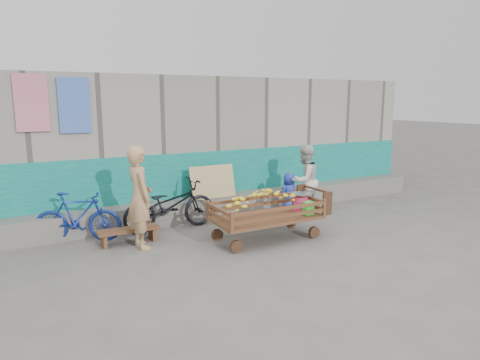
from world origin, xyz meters
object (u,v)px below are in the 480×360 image
child (289,194)px  bicycle_blue (78,217)px  vendor_man (140,197)px  banana_cart (265,207)px  woman (304,180)px  bench (128,232)px  bicycle_dark (170,205)px

child → bicycle_blue: 4.34m
vendor_man → child: vendor_man is taller
banana_cart → woman: 1.97m
bench → vendor_man: (0.14, -0.30, 0.68)m
banana_cart → woman: bearing=31.9°
bench → child: (3.58, 0.17, 0.27)m
child → bicycle_dark: 2.66m
banana_cart → bench: size_ratio=2.00×
woman → child: 0.45m
bench → child: bearing=2.8°
woman → child: size_ratio=1.65×
bicycle_dark → woman: bearing=-98.9°
woman → child: woman is taller
vendor_man → bicycle_blue: vendor_man is taller
bicycle_blue → banana_cart: bearing=-93.1°
bench → bicycle_dark: (0.92, 0.40, 0.29)m
bench → vendor_man: size_ratio=0.61×
banana_cart → bicycle_blue: bearing=153.2°
bench → bicycle_blue: size_ratio=0.71×
banana_cart → woman: (1.67, 1.04, 0.16)m
child → bicycle_dark: size_ratio=0.51×
bench → bicycle_blue: (-0.76, 0.50, 0.26)m
vendor_man → bicycle_blue: 1.28m
bench → vendor_man: bearing=-64.5°
bench → bicycle_dark: size_ratio=0.58×
woman → bicycle_blue: woman is taller
bench → woman: 3.93m
child → bicycle_blue: size_ratio=0.62×
bench → vendor_man: vendor_man is taller
bench → banana_cart: bearing=-24.2°
bicycle_dark → banana_cart: bearing=-139.3°
woman → bench: bearing=-13.1°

